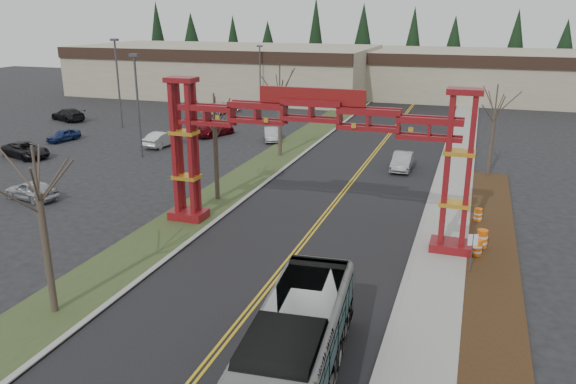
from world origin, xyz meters
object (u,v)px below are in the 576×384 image
at_px(transit_bus, 291,362).
at_px(barrel_mid, 482,239).
at_px(parked_car_far_c, 68,114).
at_px(bare_tree_median_mid, 215,125).
at_px(light_pole_near, 137,99).
at_px(retail_building_east, 490,75).
at_px(parked_car_near_c, 26,150).
at_px(parked_car_mid_a, 214,129).
at_px(barrel_north, 478,216).
at_px(gateway_arch, 311,135).
at_px(parked_car_near_a, 31,190).
at_px(retail_building_west, 226,70).
at_px(parked_car_mid_b, 64,135).
at_px(barrel_south, 477,249).
at_px(parked_car_far_a, 271,134).
at_px(bare_tree_median_far, 280,91).
at_px(parked_car_near_b, 163,139).
at_px(silver_sedan, 402,161).
at_px(bare_tree_median_near, 38,194).
at_px(street_sign, 472,246).
at_px(light_pole_far, 260,72).
at_px(bare_tree_right_far, 495,110).
at_px(light_pole_mid, 118,77).
at_px(parked_car_far_b, 221,107).

distance_m(transit_bus, barrel_mid, 16.77).
xyz_separation_m(parked_car_far_c, bare_tree_median_mid, (30.22, -21.60, 4.52)).
bearing_deg(light_pole_near, retail_building_east, 58.65).
bearing_deg(parked_car_near_c, parked_car_far_c, 45.03).
relative_size(parked_car_mid_a, light_pole_near, 0.55).
bearing_deg(barrel_north, gateway_arch, -150.68).
bearing_deg(parked_car_near_a, gateway_arch, 99.24).
distance_m(retail_building_west, parked_car_mid_b, 37.87).
height_order(parked_car_near_c, barrel_south, parked_car_near_c).
relative_size(parked_car_far_a, bare_tree_median_mid, 0.54).
distance_m(retail_building_west, bare_tree_median_far, 42.76).
xyz_separation_m(parked_car_near_a, parked_car_near_b, (0.09, 17.44, 0.03)).
xyz_separation_m(parked_car_far_c, light_pole_near, (18.44, -12.74, 4.53)).
height_order(silver_sedan, parked_car_near_a, silver_sedan).
bearing_deg(bare_tree_median_near, retail_building_west, 108.39).
bearing_deg(transit_bus, barrel_north, 69.09).
relative_size(parked_car_near_c, parked_car_mid_a, 0.99).
bearing_deg(bare_tree_median_mid, barrel_mid, -10.23).
bearing_deg(retail_building_west, light_pole_near, -75.97).
distance_m(retail_building_west, parked_car_mid_a, 33.06).
bearing_deg(bare_tree_median_far, parked_car_near_b, 179.63).
distance_m(retail_building_west, bare_tree_median_mid, 54.43).
distance_m(parked_car_near_a, parked_car_far_a, 25.00).
xyz_separation_m(street_sign, barrel_mid, (0.53, 3.55, -0.99)).
relative_size(retail_building_east, parked_car_mid_b, 10.64).
distance_m(retail_building_east, barrel_mid, 61.00).
bearing_deg(barrel_north, light_pole_far, 128.13).
relative_size(bare_tree_right_far, light_pole_mid, 0.74).
relative_size(light_pole_far, barrel_mid, 7.51).
bearing_deg(parked_car_near_b, bare_tree_right_far, -174.74).
relative_size(gateway_arch, bare_tree_median_mid, 2.45).
bearing_deg(retail_building_west, barrel_north, -51.07).
height_order(retail_building_west, light_pole_far, light_pole_far).
bearing_deg(light_pole_mid, bare_tree_median_far, -17.70).
distance_m(parked_car_near_c, barrel_north, 39.18).
height_order(parked_car_far_b, barrel_north, parked_car_far_b).
height_order(bare_tree_median_far, light_pole_far, light_pole_far).
relative_size(transit_bus, parked_car_near_c, 2.30).
distance_m(parked_car_near_c, bare_tree_median_far, 23.55).
height_order(silver_sedan, barrel_mid, silver_sedan).
relative_size(parked_car_far_a, barrel_north, 4.38).
xyz_separation_m(gateway_arch, transit_bus, (3.66, -14.62, -4.38)).
height_order(gateway_arch, light_pole_far, gateway_arch).
bearing_deg(retail_building_west, bare_tree_median_mid, -66.15).
height_order(street_sign, barrel_south, street_sign).
xyz_separation_m(gateway_arch, light_pole_near, (-19.78, 13.06, -0.69)).
bearing_deg(retail_building_east, bare_tree_right_far, -90.00).
height_order(parked_car_near_a, street_sign, street_sign).
height_order(barrel_south, barrel_north, barrel_south).
bearing_deg(street_sign, barrel_mid, 81.58).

